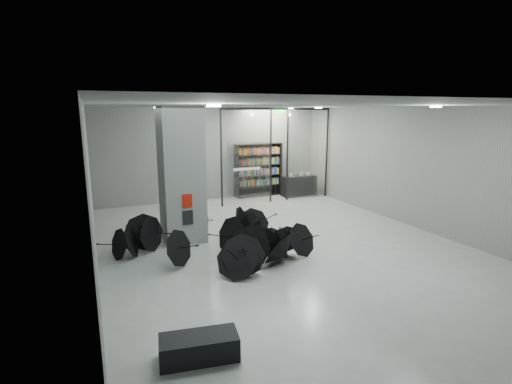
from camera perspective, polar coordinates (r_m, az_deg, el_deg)
name	(u,v)px	position (r m, az deg, el deg)	size (l,w,h in m)	color
room	(288,150)	(10.65, 4.70, 6.21)	(14.00, 14.02, 4.01)	gray
column	(181,175)	(11.78, -10.87, 2.44)	(1.20, 1.20, 4.00)	slate
fire_cabinet	(187,201)	(11.31, -10.05, -1.27)	(0.28, 0.04, 0.38)	#A50A07
info_panel	(188,218)	(11.43, -9.96, -3.71)	(0.30, 0.03, 0.42)	black
exit_sign	(280,112)	(16.41, 3.49, 11.64)	(0.30, 0.06, 0.15)	#0CE533
glass_partition	(277,151)	(16.67, 3.09, 6.00)	(5.06, 0.08, 4.00)	silver
bench	(199,347)	(6.72, -8.35, -21.61)	(1.24, 0.53, 0.40)	black
bookshelf	(258,170)	(17.79, 0.37, 3.24)	(2.20, 0.44, 2.42)	black
shop_counter	(299,186)	(18.05, 6.28, 0.91)	(1.56, 0.63, 0.94)	black
umbrella_cluster	(227,243)	(10.80, -4.20, -7.49)	(5.49, 4.77, 1.29)	black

